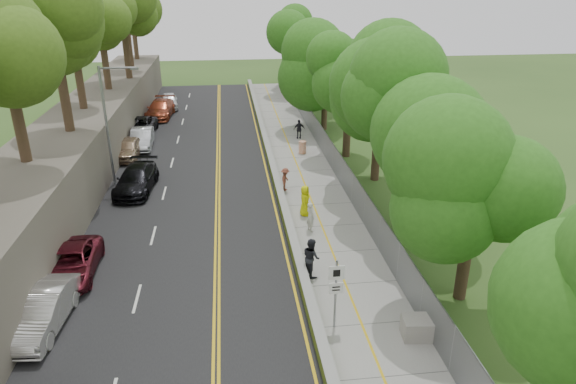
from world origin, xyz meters
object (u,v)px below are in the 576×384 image
at_px(streetlight, 109,118).
at_px(car_1, 42,311).
at_px(signpost, 336,287).
at_px(painter_0, 305,201).
at_px(car_2, 71,263).
at_px(concrete_block, 418,328).
at_px(construction_barrel, 302,147).
at_px(person_far, 299,129).

distance_m(streetlight, car_1, 16.07).
height_order(streetlight, car_1, streetlight).
distance_m(signpost, car_1, 11.79).
bearing_deg(streetlight, painter_0, -28.32).
bearing_deg(car_1, car_2, 93.05).
height_order(car_2, painter_0, painter_0).
xyz_separation_m(streetlight, painter_0, (11.91, -6.42, -3.66)).
height_order(car_1, car_2, car_1).
bearing_deg(painter_0, signpost, -163.94).
height_order(concrete_block, car_1, car_1).
bearing_deg(car_2, construction_barrel, 49.67).
bearing_deg(streetlight, signpost, -55.92).
xyz_separation_m(streetlight, signpost, (11.51, -17.02, -2.68)).
xyz_separation_m(signpost, painter_0, (0.40, 10.60, -0.98)).
bearing_deg(car_2, car_1, -93.21).
bearing_deg(concrete_block, signpost, 162.61).
relative_size(signpost, car_1, 0.66).
bearing_deg(construction_barrel, person_far, 85.62).
distance_m(signpost, construction_barrel, 22.13).
height_order(streetlight, concrete_block, streetlight).
height_order(concrete_block, painter_0, painter_0).
bearing_deg(painter_0, person_far, 11.35).
xyz_separation_m(construction_barrel, car_2, (-13.48, -16.68, 0.17)).
bearing_deg(concrete_block, painter_0, 103.33).
distance_m(construction_barrel, concrete_block, 23.02).
xyz_separation_m(construction_barrel, concrete_block, (1.19, -22.99, -0.08)).
bearing_deg(person_far, car_1, 54.97).
bearing_deg(construction_barrel, car_1, -123.45).
bearing_deg(painter_0, streetlight, 79.90).
height_order(construction_barrel, concrete_block, construction_barrel).
relative_size(construction_barrel, concrete_block, 0.80).
relative_size(concrete_block, car_2, 0.26).
bearing_deg(signpost, concrete_block, -17.39).
relative_size(signpost, concrete_block, 2.47).
bearing_deg(streetlight, car_1, -90.51).
xyz_separation_m(concrete_block, painter_0, (-2.74, 11.58, 0.51)).
relative_size(streetlight, construction_barrel, 7.99).
relative_size(construction_barrel, car_2, 0.21).
distance_m(streetlight, car_2, 12.33).
height_order(signpost, person_far, signpost).
relative_size(streetlight, signpost, 2.58).
bearing_deg(person_far, signpost, 79.48).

